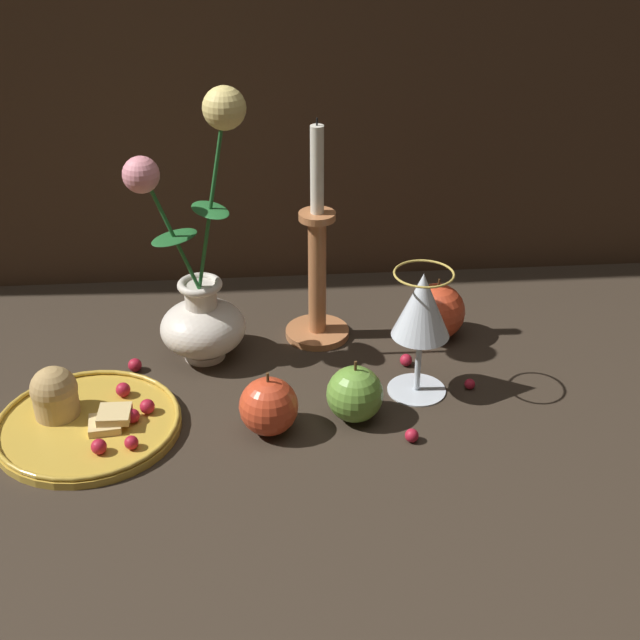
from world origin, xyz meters
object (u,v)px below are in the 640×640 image
Objects in this scene: apple_beside_vase at (269,406)px; apple_at_table_edge at (355,394)px; vase at (201,292)px; plate_with_pastries at (81,416)px; wine_glass at (422,310)px; candlestick at (317,274)px; apple_near_glass at (437,312)px.

apple_at_table_edge is at bearing 9.84° from apple_beside_vase.
vase is at bearing 140.31° from apple_at_table_edge.
wine_glass is (0.43, 0.05, 0.10)m from plate_with_pastries.
vase is 1.18× the size of candlestick.
candlestick reaches higher than wine_glass.
vase reaches higher than apple_at_table_edge.
apple_beside_vase is 0.11m from apple_at_table_edge.
wine_glass reaches higher than plate_with_pastries.
plate_with_pastries is (-0.15, -0.15, -0.09)m from vase.
apple_beside_vase reaches higher than apple_at_table_edge.
candlestick is at bearing 32.83° from plate_with_pastries.
apple_near_glass is (0.17, -0.02, -0.06)m from candlestick.
apple_beside_vase is 0.32m from apple_near_glass.
candlestick reaches higher than apple_near_glass.
wine_glass reaches higher than apple_beside_vase.
wine_glass reaches higher than apple_at_table_edge.
plate_with_pastries is 0.23m from apple_beside_vase.
plate_with_pastries is at bearing 173.72° from apple_beside_vase.
apple_at_table_edge is at bearing -39.69° from vase.
apple_beside_vase is at bearing -64.66° from vase.
wine_glass is 1.87× the size of apple_near_glass.
plate_with_pastries is at bearing -133.99° from vase.
apple_beside_vase is (-0.20, -0.07, -0.09)m from wine_glass.
apple_near_glass is (0.05, 0.14, -0.08)m from wine_glass.
wine_glass is 2.06× the size of apple_beside_vase.
candlestick is 3.88× the size of apple_at_table_edge.
vase reaches higher than plate_with_pastries.
apple_at_table_edge is (0.34, -0.01, 0.02)m from plate_with_pastries.
wine_glass is at bearing -20.68° from vase.
wine_glass is at bearing 20.14° from apple_beside_vase.
candlestick reaches higher than apple_at_table_edge.
apple_near_glass reaches higher than apple_at_table_edge.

